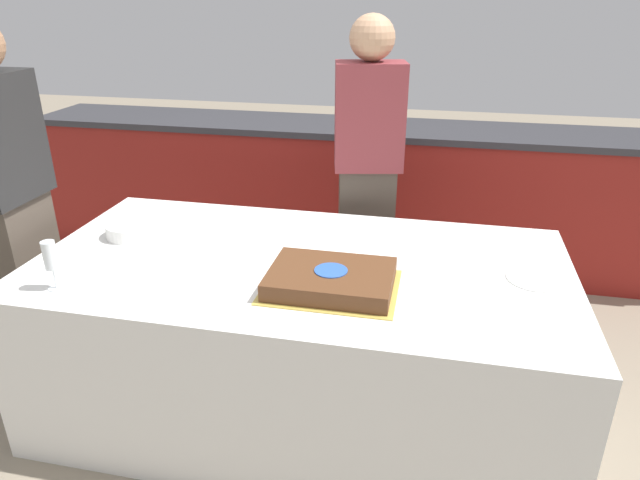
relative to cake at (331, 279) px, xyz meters
name	(u,v)px	position (x,y,z in m)	size (l,w,h in m)	color
ground_plane	(302,404)	(-0.16, 0.19, -0.76)	(14.00, 14.00, 0.00)	gray
back_counter	(359,193)	(-0.16, 1.81, -0.30)	(4.40, 0.58, 0.92)	maroon
dining_table	(301,337)	(-0.16, 0.19, -0.40)	(2.13, 1.10, 0.72)	white
cake	(331,279)	(0.00, 0.00, 0.00)	(0.49, 0.37, 0.07)	gold
plate_stack	(129,230)	(-0.96, 0.28, 0.00)	(0.19, 0.19, 0.06)	white
wine_glass	(50,257)	(-0.98, -0.22, 0.09)	(0.06, 0.06, 0.19)	white
side_plate_near_cake	(333,248)	(-0.06, 0.34, -0.03)	(0.21, 0.21, 0.00)	white
side_plate_right_edge	(535,279)	(0.74, 0.22, -0.03)	(0.21, 0.21, 0.00)	white
person_cutting_cake	(367,175)	(0.00, 0.96, 0.10)	(0.37, 0.26, 1.62)	#4C4238
person_seated_left	(13,206)	(-1.45, 0.19, 0.10)	(0.21, 0.36, 1.63)	#4C4238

